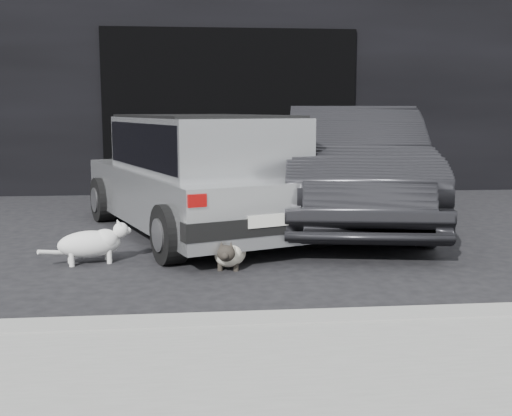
{
  "coord_description": "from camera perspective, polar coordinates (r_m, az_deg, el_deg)",
  "views": [
    {
      "loc": [
        0.35,
        -6.28,
        1.36
      ],
      "look_at": [
        0.92,
        -0.73,
        0.49
      ],
      "focal_mm": 45.0,
      "sensor_mm": 36.0,
      "label": 1
    }
  ],
  "objects": [
    {
      "name": "building_facade",
      "position": [
        12.35,
        -2.93,
        14.12
      ],
      "size": [
        34.0,
        4.0,
        5.0
      ],
      "primitive_type": "cube",
      "color": "black",
      "rests_on": "ground"
    },
    {
      "name": "garage_opening",
      "position": [
        10.29,
        -2.28,
        8.5
      ],
      "size": [
        4.0,
        0.1,
        2.6
      ],
      "primitive_type": "cube",
      "color": "black",
      "rests_on": "ground"
    },
    {
      "name": "ground",
      "position": [
        6.43,
        -8.87,
        -3.46
      ],
      "size": [
        80.0,
        80.0,
        0.0
      ],
      "primitive_type": "plane",
      "color": "black",
      "rests_on": "ground"
    },
    {
      "name": "silver_hatchback",
      "position": [
        6.95,
        -4.99,
        3.41
      ],
      "size": [
        2.7,
        3.83,
        1.29
      ],
      "rotation": [
        0.0,
        0.0,
        0.36
      ],
      "color": "#B5B8BA",
      "rests_on": "ground"
    },
    {
      "name": "cat_white",
      "position": [
        5.85,
        -14.23,
        -2.99
      ],
      "size": [
        0.78,
        0.41,
        0.38
      ],
      "rotation": [
        0.0,
        0.0,
        -1.31
      ],
      "color": "silver",
      "rests_on": "ground"
    },
    {
      "name": "cat_siamese",
      "position": [
        5.52,
        -2.36,
        -4.05
      ],
      "size": [
        0.37,
        0.8,
        0.28
      ],
      "rotation": [
        0.0,
        0.0,
        2.95
      ],
      "color": "beige",
      "rests_on": "ground"
    },
    {
      "name": "second_car",
      "position": [
        7.58,
        8.57,
        3.71
      ],
      "size": [
        2.18,
        4.4,
        1.39
      ],
      "primitive_type": "imported",
      "rotation": [
        0.0,
        0.0,
        -0.17
      ],
      "color": "black",
      "rests_on": "ground"
    },
    {
      "name": "curb",
      "position": [
        3.95,
        4.01,
        -10.34
      ],
      "size": [
        18.0,
        0.25,
        0.12
      ],
      "primitive_type": "cube",
      "color": "gray",
      "rests_on": "ground"
    }
  ]
}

